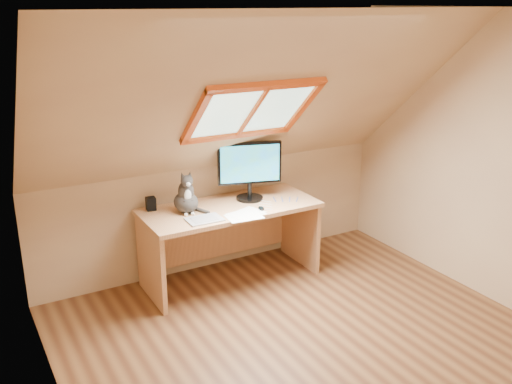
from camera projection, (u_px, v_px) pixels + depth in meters
ground at (322, 354)px, 4.15m from camera, size 3.50×3.50×0.00m
room_shell at (338, 169)px, 3.62m from camera, size 3.52×3.52×2.41m
desk at (227, 227)px, 5.17m from camera, size 1.57×0.69×0.72m
monitor at (250, 167)px, 5.12m from camera, size 0.57×0.25×0.54m
cat at (186, 197)px, 4.86m from camera, size 0.24×0.27×0.38m
desk_speaker at (151, 204)px, 4.93m from camera, size 0.09×0.09×0.12m
graphics_tablet at (204, 219)px, 4.72m from camera, size 0.30×0.21×0.01m
mouse at (261, 208)px, 4.95m from camera, size 0.07×0.10×0.03m
papers at (243, 215)px, 4.83m from camera, size 0.35×0.30×0.01m
cables at (278, 202)px, 5.15m from camera, size 0.51×0.26×0.01m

